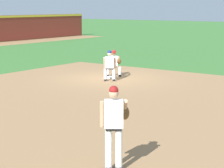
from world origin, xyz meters
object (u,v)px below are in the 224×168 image
baserunner (110,64)px  pitcher (114,123)px  baseball (119,109)px  first_baseman (114,62)px  first_base_bag (110,78)px

baserunner → pitcher: bearing=-143.3°
baseball → first_baseman: (5.78, 4.33, 0.69)m
first_base_bag → pitcher: 12.21m
pitcher → first_baseman: (10.38, 7.43, -0.33)m
first_base_bag → baseball: bearing=-141.4°
baseball → baserunner: size_ratio=0.05×
first_baseman → baseball: bearing=-143.2°
baseball → baserunner: baserunner is taller
pitcher → baserunner: (9.18, 6.84, -0.27)m
baseball → pitcher: size_ratio=0.04×
first_base_bag → baserunner: (-0.61, -0.40, 0.75)m
first_base_bag → pitcher: (-9.79, -7.24, 1.01)m
first_base_bag → first_baseman: size_ratio=0.28×
first_base_bag → first_baseman: 0.93m
baseball → pitcher: (-4.60, -3.09, 1.02)m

